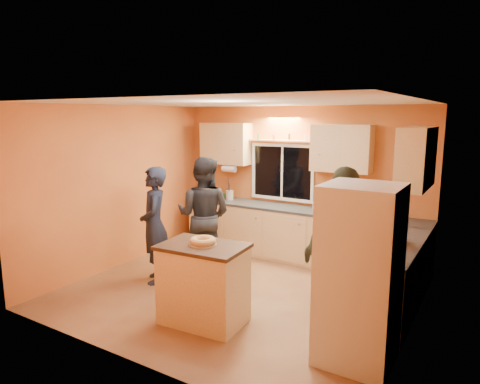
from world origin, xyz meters
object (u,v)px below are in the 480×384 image
Objects in this scene: person_left at (154,225)px; person_right at (340,248)px; refrigerator at (359,275)px; island at (204,283)px; person_center at (204,215)px.

person_right is at bearing 49.56° from person_left.
person_left is at bearing 170.50° from refrigerator.
island is at bearing -175.37° from refrigerator.
island is (-1.78, -0.14, -0.41)m from refrigerator.
refrigerator is at bearing 140.81° from person_center.
person_right reaches higher than person_center.
person_left is 0.80m from person_center.
island is 0.55× the size of person_right.
refrigerator is 1.84m from island.
person_right is (-0.39, 0.60, 0.04)m from refrigerator.
person_center is at bearing 109.81° from person_left.
person_center is (-1.00, 1.38, 0.42)m from island.
person_left is (-1.38, 0.67, 0.37)m from island.
refrigerator is at bearing -125.82° from person_right.
person_right is at bearing 23.68° from island.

